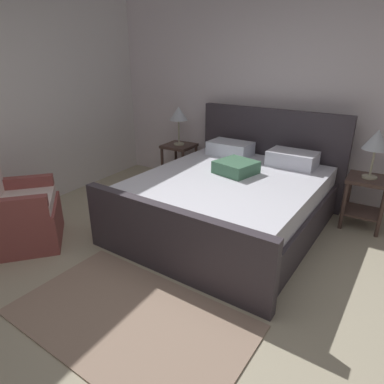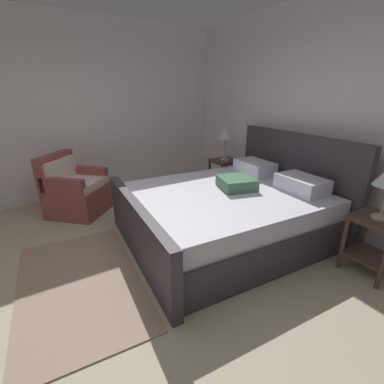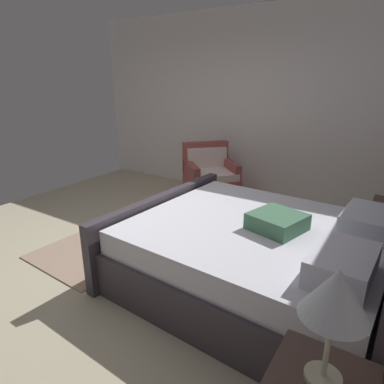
% 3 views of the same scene
% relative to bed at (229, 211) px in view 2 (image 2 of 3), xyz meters
% --- Properties ---
extents(ground_plane, '(5.48, 5.37, 0.02)m').
position_rel_bed_xyz_m(ground_plane, '(0.28, -1.44, -0.36)').
color(ground_plane, '#B5AA8E').
extents(wall_back, '(5.60, 0.12, 2.86)m').
position_rel_bed_xyz_m(wall_back, '(0.28, 1.31, 1.08)').
color(wall_back, white).
rests_on(wall_back, ground).
extents(wall_side_left, '(0.12, 5.49, 2.86)m').
position_rel_bed_xyz_m(wall_side_left, '(-2.52, -1.44, 1.08)').
color(wall_side_left, white).
rests_on(wall_side_left, ground).
extents(bed, '(2.13, 2.43, 1.23)m').
position_rel_bed_xyz_m(bed, '(0.00, 0.00, 0.00)').
color(bed, '#3A333A').
rests_on(bed, ground).
extents(nightstand_right, '(0.44, 0.44, 0.60)m').
position_rel_bed_xyz_m(nightstand_right, '(1.31, 0.77, 0.06)').
color(nightstand_right, '#4B362F').
rests_on(nightstand_right, ground).
extents(nightstand_left, '(0.44, 0.44, 0.60)m').
position_rel_bed_xyz_m(nightstand_left, '(-1.32, 0.92, 0.06)').
color(nightstand_left, '#4B362F').
rests_on(nightstand_left, ground).
extents(table_lamp_left, '(0.27, 0.27, 0.57)m').
position_rel_bed_xyz_m(table_lamp_left, '(-1.32, 0.92, 0.70)').
color(table_lamp_left, '#B7B293').
rests_on(table_lamp_left, nightstand_left).
extents(armchair, '(1.02, 1.02, 0.90)m').
position_rel_bed_xyz_m(armchair, '(-1.74, -1.54, 0.00)').
color(armchair, '#944843').
rests_on(armchair, ground).
extents(area_rug, '(1.90, 1.18, 0.01)m').
position_rel_bed_xyz_m(area_rug, '(-0.00, -1.81, -0.34)').
color(area_rug, tan).
rests_on(area_rug, ground).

